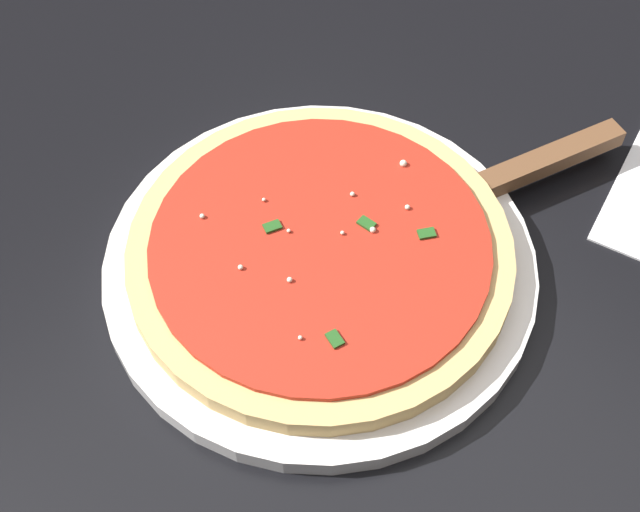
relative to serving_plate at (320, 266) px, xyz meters
name	(u,v)px	position (x,y,z in m)	size (l,w,h in m)	color
restaurant_table	(385,357)	(-0.05, 0.03, -0.16)	(0.90, 0.92, 0.78)	black
serving_plate	(320,266)	(0.00, 0.00, 0.00)	(0.31, 0.31, 0.02)	white
pizza	(320,252)	(0.00, 0.00, 0.02)	(0.27, 0.27, 0.02)	#DBB26B
pizza_server	(503,180)	(-0.14, 0.05, 0.01)	(0.22, 0.12, 0.01)	silver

